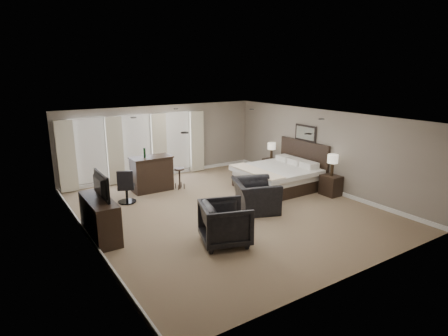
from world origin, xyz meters
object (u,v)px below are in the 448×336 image
nightstand_near (331,185)px  lamp_near (332,165)px  bar_stool_right (180,178)px  bed (279,166)px  armchair_near (256,190)px  bar_counter (152,174)px  tv (98,196)px  bar_stool_left (141,183)px  nightstand_far (271,167)px  armchair_far (225,221)px  dresser (100,218)px  desk_chair (126,186)px  lamp_far (271,151)px

nightstand_near → lamp_near: (0.00, 0.00, 0.65)m
bar_stool_right → bed: bearing=-31.6°
armchair_near → bar_counter: 3.67m
tv → bar_stool_right: 4.05m
bar_stool_left → bar_stool_right: 1.27m
bed → nightstand_far: size_ratio=3.95×
bed → nightstand_near: bearing=-58.5°
armchair_far → dresser: bearing=69.3°
bar_counter → armchair_near: bearing=-61.7°
tv → dresser: bearing=0.0°
dresser → armchair_far: armchair_far is taller
bed → lamp_near: bearing=-58.5°
nightstand_near → armchair_far: bearing=-167.5°
bar_stool_left → bar_counter: bearing=9.7°
bed → lamp_near: 1.72m
bar_counter → bar_stool_right: 0.92m
nightstand_near → lamp_near: bearing=0.0°
lamp_near → bar_counter: bearing=142.3°
bar_stool_right → tv: bearing=-144.0°
nightstand_near → desk_chair: bearing=153.3°
lamp_near → nightstand_far: bearing=90.0°
nightstand_near → lamp_far: 2.96m
lamp_near → bar_counter: 5.73m
dresser → desk_chair: 2.39m
nightstand_near → bar_stool_left: bearing=145.3°
desk_chair → tv: bearing=79.9°
bar_stool_right → dresser: bearing=-144.0°
nightstand_near → lamp_near: 0.65m
nightstand_far → nightstand_near: bearing=-90.0°
bar_stool_right → desk_chair: 1.96m
lamp_near → lamp_far: (0.00, 2.90, -0.07)m
bed → armchair_far: (-3.75, -2.48, -0.21)m
bed → bar_stool_right: (-2.80, 1.72, -0.39)m
bed → desk_chair: bed is taller
bar_stool_right → desk_chair: size_ratio=0.68×
nightstand_near → armchair_near: (-2.78, 0.27, 0.25)m
lamp_near → armchair_near: bearing=174.5°
armchair_far → desk_chair: bearing=32.5°
dresser → armchair_near: bearing=-7.6°
nightstand_near → dresser: 6.97m
lamp_near → armchair_far: bearing=-167.5°
nightstand_near → bar_stool_left: size_ratio=0.92×
lamp_near → bar_stool_right: size_ratio=0.95×
bar_stool_left → lamp_near: bearing=-34.7°
bed → bar_stool_left: bed is taller
bed → armchair_far: bed is taller
dresser → bar_stool_right: (3.23, 2.35, -0.13)m
bed → nightstand_far: bearing=58.5°
tv → bar_stool_left: 3.34m
lamp_near → lamp_far: size_ratio=1.09×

